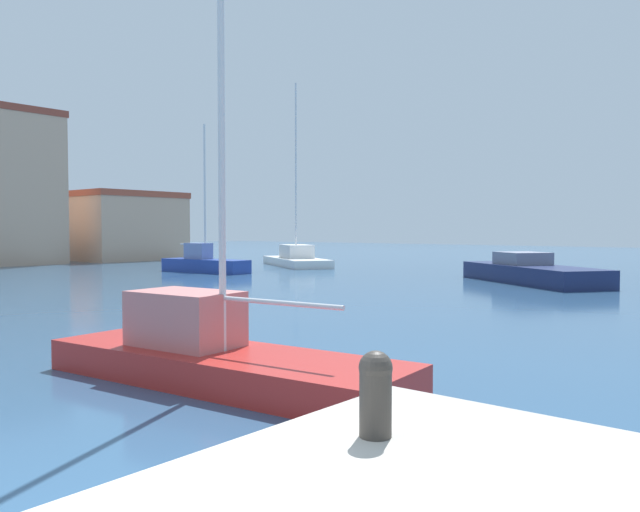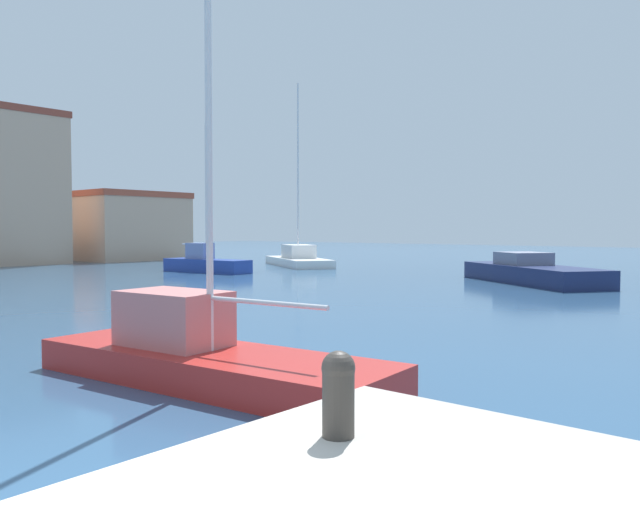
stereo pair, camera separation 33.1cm
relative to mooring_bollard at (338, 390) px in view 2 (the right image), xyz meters
name	(u,v)px [view 2 (the right image)]	position (x,y,z in m)	size (l,w,h in m)	color
water	(156,287)	(13.26, 21.32, -1.41)	(160.00, 160.00, 0.00)	#2D5175
mooring_bollard	(338,390)	(0.00, 0.00, 0.00)	(0.26, 0.26, 0.65)	#38332D
sailboat_red_mid_harbor	(202,353)	(3.23, 5.62, -0.91)	(2.69, 6.98, 8.12)	#B22823
sailboat_white_far_right	(298,258)	(29.61, 27.54, -0.87)	(6.83, 8.78, 12.93)	white
sailboat_blue_near_pier	(206,262)	(21.05, 27.34, -0.81)	(2.08, 6.16, 8.93)	#233D93
motorboat_navy_outer_mooring	(531,272)	(26.40, 9.21, -0.89)	(7.30, 8.75, 1.47)	#19234C
yacht_club	(125,226)	(26.92, 45.27, 1.48)	(8.68, 7.89, 5.76)	tan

